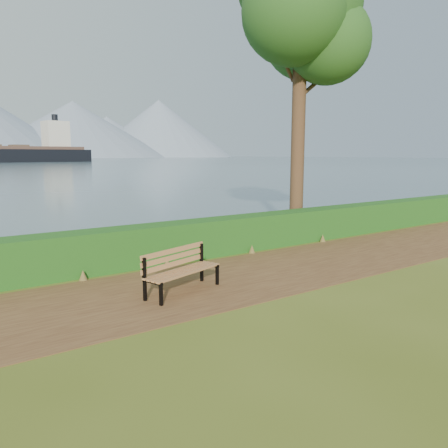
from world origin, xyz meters
TOP-DOWN VIEW (x-y plane):
  - ground at (0.00, 0.00)m, footprint 140.00×140.00m
  - path at (0.00, 0.30)m, footprint 40.00×3.40m
  - hedge at (0.00, 2.60)m, footprint 32.00×0.85m
  - bench at (-1.81, 0.10)m, footprint 1.86×1.04m
  - tree at (4.56, 3.35)m, footprint 4.75×4.20m
  - cargo_ship at (18.53, 162.86)m, footprint 64.21×18.13m

SIDE VIEW (x-z plane):
  - ground at x=0.00m, z-range 0.00..0.00m
  - path at x=0.00m, z-range 0.00..0.01m
  - hedge at x=0.00m, z-range 0.00..1.00m
  - bench at x=-1.81m, z-range 0.07..0.97m
  - cargo_ship at x=18.53m, z-range -6.76..12.50m
  - tree at x=4.56m, z-range 2.38..12.18m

